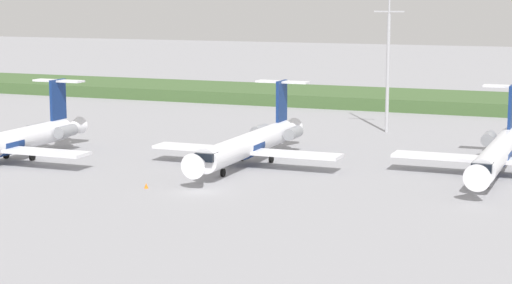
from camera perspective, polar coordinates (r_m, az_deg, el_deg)
ground_plane at (r=121.13m, az=2.88°, el=-0.26°), size 500.00×500.00×0.00m
grass_berm at (r=167.63m, az=8.37°, el=2.64°), size 320.00×20.00×2.19m
regional_jet_nearest at (r=113.06m, az=-15.07°, el=0.06°), size 22.81×31.00×9.00m
regional_jet_second at (r=107.74m, az=-0.34°, el=-0.06°), size 22.81×31.00×9.00m
regional_jet_third at (r=105.32m, az=14.81°, el=-0.58°), size 22.81×31.00×9.00m
antenna_mast at (r=133.55m, az=8.20°, el=5.28°), size 4.40×0.50×26.61m
safety_cone_front_marker at (r=95.44m, az=-6.83°, el=-2.71°), size 0.44×0.44×0.55m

